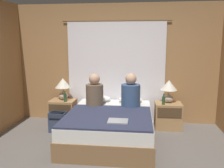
% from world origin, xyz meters
% --- Properties ---
extents(ground_plane, '(16.00, 16.00, 0.00)m').
position_xyz_m(ground_plane, '(0.00, 0.00, 0.00)').
color(ground_plane, '#66605B').
extents(wall_back, '(4.35, 0.06, 2.50)m').
position_xyz_m(wall_back, '(0.00, 1.98, 1.25)').
color(wall_back, '#A37547').
rests_on(wall_back, ground_plane).
extents(curtain_panel, '(2.25, 0.02, 2.16)m').
position_xyz_m(curtain_panel, '(0.00, 1.92, 1.07)').
color(curtain_panel, white).
rests_on(curtain_panel, ground_plane).
extents(bed, '(1.47, 1.90, 0.50)m').
position_xyz_m(bed, '(0.00, 0.91, 0.25)').
color(bed, olive).
rests_on(bed, ground_plane).
extents(nightstand_left, '(0.52, 0.44, 0.52)m').
position_xyz_m(nightstand_left, '(-1.08, 1.61, 0.26)').
color(nightstand_left, '#A87F51').
rests_on(nightstand_left, ground_plane).
extents(nightstand_right, '(0.52, 0.44, 0.52)m').
position_xyz_m(nightstand_right, '(1.08, 1.61, 0.26)').
color(nightstand_right, '#A87F51').
rests_on(nightstand_right, ground_plane).
extents(lamp_left, '(0.32, 0.32, 0.45)m').
position_xyz_m(lamp_left, '(-1.08, 1.66, 0.81)').
color(lamp_left, '#B2A899').
rests_on(lamp_left, nightstand_left).
extents(lamp_right, '(0.32, 0.32, 0.45)m').
position_xyz_m(lamp_right, '(1.08, 1.66, 0.81)').
color(lamp_right, '#B2A899').
rests_on(lamp_right, nightstand_right).
extents(pillow_left, '(0.48, 0.35, 0.12)m').
position_xyz_m(pillow_left, '(-0.32, 1.65, 0.56)').
color(pillow_left, white).
rests_on(pillow_left, bed).
extents(pillow_right, '(0.48, 0.35, 0.12)m').
position_xyz_m(pillow_right, '(0.32, 1.65, 0.56)').
color(pillow_right, white).
rests_on(pillow_right, bed).
extents(blanket_on_bed, '(1.41, 1.25, 0.03)m').
position_xyz_m(blanket_on_bed, '(0.00, 0.62, 0.52)').
color(blanket_on_bed, '#2D334C').
rests_on(blanket_on_bed, bed).
extents(person_left_in_bed, '(0.33, 0.33, 0.63)m').
position_xyz_m(person_left_in_bed, '(-0.34, 1.28, 0.76)').
color(person_left_in_bed, brown).
rests_on(person_left_in_bed, bed).
extents(person_right_in_bed, '(0.35, 0.35, 0.64)m').
position_xyz_m(person_right_in_bed, '(0.34, 1.28, 0.76)').
color(person_right_in_bed, '#38517A').
rests_on(person_right_in_bed, bed).
extents(beer_bottle_on_left_stand, '(0.06, 0.06, 0.22)m').
position_xyz_m(beer_bottle_on_left_stand, '(-0.99, 1.48, 0.61)').
color(beer_bottle_on_left_stand, '#2D4C28').
rests_on(beer_bottle_on_left_stand, nightstand_left).
extents(beer_bottle_on_right_stand, '(0.06, 0.06, 0.22)m').
position_xyz_m(beer_bottle_on_right_stand, '(0.97, 1.48, 0.60)').
color(beer_bottle_on_right_stand, '#2D4C28').
rests_on(beer_bottle_on_right_stand, nightstand_right).
extents(laptop_on_bed, '(0.30, 0.24, 0.02)m').
position_xyz_m(laptop_on_bed, '(0.19, 0.34, 0.54)').
color(laptop_on_bed, '#9EA0A5').
rests_on(laptop_on_bed, blanket_on_bed).
extents(backpack_on_floor, '(0.32, 0.23, 0.38)m').
position_xyz_m(backpack_on_floor, '(-1.05, 1.16, 0.22)').
color(backpack_on_floor, '#333D56').
rests_on(backpack_on_floor, ground_plane).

